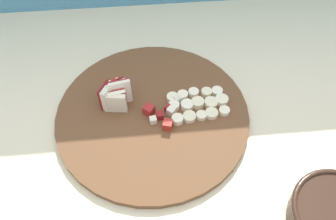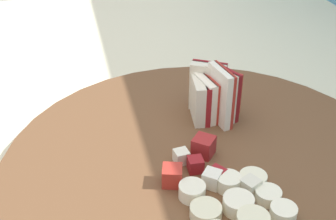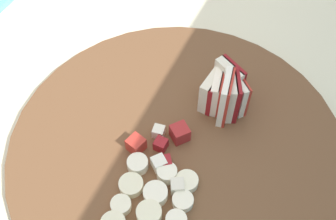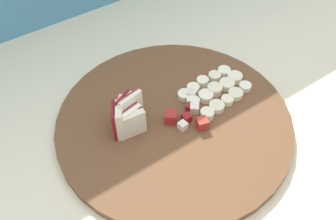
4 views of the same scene
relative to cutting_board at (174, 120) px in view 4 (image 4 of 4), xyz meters
name	(u,v)px [view 4 (image 4 of 4)]	position (x,y,z in m)	size (l,w,h in m)	color
tile_backsplash	(84,67)	(0.00, 0.43, -0.19)	(2.40, 0.04, 1.38)	#4C8EB2
cutting_board	(174,120)	(0.00, 0.00, 0.00)	(0.42, 0.42, 0.02)	brown
apple_wedge_fan	(126,116)	(-0.08, 0.03, 0.04)	(0.07, 0.06, 0.07)	maroon
apple_dice_pile	(187,114)	(0.02, -0.01, 0.02)	(0.09, 0.09, 0.02)	#EFE5CC
banana_slice_rows	(215,91)	(0.10, 0.01, 0.01)	(0.14, 0.09, 0.02)	white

